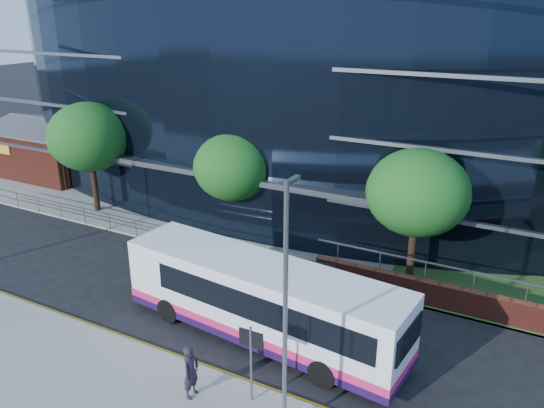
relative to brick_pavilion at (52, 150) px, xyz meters
The scene contains 15 objects.
ground 25.88m from the brick_pavilion, 31.53° to the right, with size 200.00×200.00×0.00m, color black.
kerb 26.41m from the brick_pavilion, 33.38° to the right, with size 80.00×0.25×0.16m, color gray.
yellow_line_outer 26.31m from the brick_pavilion, 33.02° to the right, with size 80.00×0.08×0.01m, color gold.
yellow_line_inner 26.23m from the brick_pavilion, 32.74° to the right, with size 80.00×0.08×0.01m, color gold.
far_forecourt 16.30m from the brick_pavilion, ahead, with size 50.00×8.00×0.10m, color gray.
glass_office 20.37m from the brick_pavilion, 22.21° to the left, with size 44.00×23.10×16.00m.
brick_pavilion is the anchor object (origin of this frame).
guard_railings 15.48m from the brick_pavilion, 24.90° to the right, with size 24.00×0.05×1.10m.
street_sign 30.49m from the brick_pavilion, 29.65° to the right, with size 0.85×0.09×2.80m.
tree_far_a 10.48m from the brick_pavilion, 26.55° to the right, with size 4.95×4.95×6.98m.
tree_far_b 19.55m from the brick_pavilion, 11.88° to the right, with size 4.29×4.29×6.05m.
tree_far_c 29.46m from the brick_pavilion, ahead, with size 4.62×4.62×6.51m.
streetlight_east 32.19m from the brick_pavilion, 29.24° to the right, with size 0.15×0.77×8.00m.
city_bus 27.65m from the brick_pavilion, 24.96° to the right, with size 11.97×3.88×3.18m.
pedestrian 29.30m from the brick_pavilion, 32.72° to the right, with size 0.69×0.45×1.89m, color #231D2C.
Camera 1 is at (11.70, -13.75, 12.30)m, focal length 35.00 mm.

